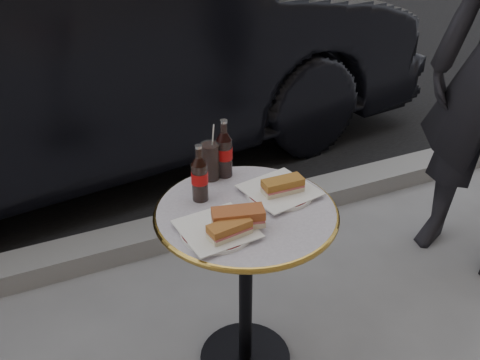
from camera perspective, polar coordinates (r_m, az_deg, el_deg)
name	(u,v)px	position (r m, az deg, el deg)	size (l,w,h in m)	color
asphalt_road	(59,42)	(6.61, -18.79, 13.75)	(40.00, 8.00, 0.00)	black
curb	(173,231)	(2.87, -7.13, -5.47)	(40.00, 0.20, 0.12)	gray
bistro_table	(246,292)	(2.01, 0.61, -11.87)	(0.62, 0.62, 0.73)	#BAB2C4
plate_left	(217,231)	(1.68, -2.50, -5.43)	(0.23, 0.23, 0.01)	white
plate_right	(279,192)	(1.88, 4.23, -1.28)	(0.24, 0.24, 0.01)	white
sandwich_left_a	(230,230)	(1.63, -1.13, -5.38)	(0.14, 0.06, 0.05)	#AC652B
sandwich_left_b	(238,218)	(1.67, -0.20, -4.12)	(0.16, 0.08, 0.06)	#A7522A
sandwich_right	(283,186)	(1.85, 4.58, -0.69)	(0.14, 0.07, 0.05)	#A56A2A
cola_bottle_left	(199,173)	(1.79, -4.35, 0.76)	(0.06, 0.06, 0.21)	black
cola_bottle_right	(224,148)	(1.93, -1.71, 3.40)	(0.06, 0.06, 0.22)	black
cola_glass	(210,161)	(1.93, -3.20, 2.03)	(0.07, 0.07, 0.14)	black
parked_car	(72,50)	(3.51, -17.53, 13.09)	(4.61, 1.60, 1.52)	black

